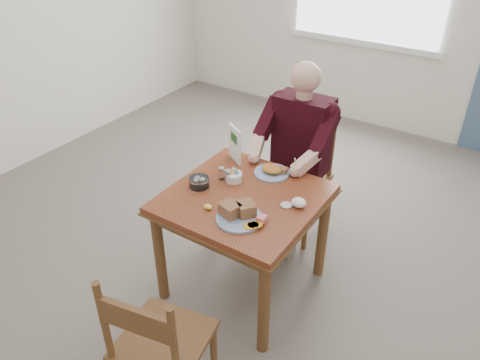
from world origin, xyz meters
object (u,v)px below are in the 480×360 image
Objects in this scene: table at (244,210)px; chair_near at (159,346)px; near_plate at (240,214)px; chair_far at (300,176)px; far_plate at (273,171)px; diner at (298,142)px.

table is 1.00m from chair_near.
table is at bearing 117.06° from near_plate.
near_plate is (-0.04, 0.77, 0.31)m from chair_near.
chair_far is 1.78m from chair_near.
table is 2.58× the size of near_plate.
far_plate is (0.02, -0.48, 0.30)m from chair_far.
chair_far is 1.00× the size of chair_near.
table is 0.97× the size of chair_near.
chair_far is at bearing 92.28° from far_plate.
chair_near is at bearing -85.13° from diner.
chair_near is at bearing -85.37° from chair_far.
near_plate is at bearing -83.94° from chair_far.
table is at bearing -90.00° from diner.
diner reaches higher than near_plate.
chair_far is 0.56m from far_plate.
far_plate is (0.02, 0.32, 0.14)m from table.
near_plate is at bearing -83.36° from diner.
diner reaches higher than table.
diner is at bearing 92.80° from far_plate.
chair_near is 0.69× the size of diner.
diner is (0.00, -0.09, 0.33)m from chair_far.
near_plate is at bearing 92.76° from chair_near.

